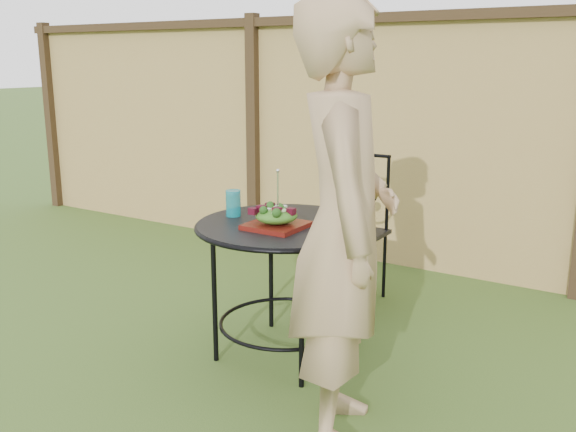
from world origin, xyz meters
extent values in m
plane|color=#2C4516|center=(0.00, 0.00, 0.00)|extent=(60.00, 60.00, 0.00)
cube|color=tan|center=(0.00, 2.20, 0.90)|extent=(8.00, 0.05, 1.80)
cube|color=black|center=(0.00, 2.15, 1.83)|extent=(8.00, 0.07, 0.07)
cube|color=black|center=(-3.90, 2.15, 0.95)|extent=(0.09, 0.09, 1.90)
cube|color=black|center=(-1.30, 2.15, 0.95)|extent=(0.09, 0.09, 1.90)
cylinder|color=black|center=(0.11, 0.43, 0.71)|extent=(0.90, 0.90, 0.02)
torus|color=black|center=(0.11, 0.43, 0.71)|extent=(0.92, 0.92, 0.02)
torus|color=black|center=(0.11, 0.43, 0.18)|extent=(0.70, 0.70, 0.02)
cylinder|color=black|center=(0.37, 0.69, 0.35)|extent=(0.03, 0.03, 0.71)
cylinder|color=black|center=(-0.15, 0.69, 0.35)|extent=(0.03, 0.03, 0.71)
cylinder|color=black|center=(-0.15, 0.16, 0.35)|extent=(0.03, 0.03, 0.71)
cylinder|color=black|center=(0.37, 0.16, 0.35)|extent=(0.03, 0.03, 0.71)
cube|color=black|center=(0.01, 1.29, 0.45)|extent=(0.46, 0.46, 0.03)
cylinder|color=black|center=(0.01, 1.50, 0.94)|extent=(0.42, 0.02, 0.02)
torus|color=black|center=(0.01, 1.50, 0.72)|extent=(0.28, 0.02, 0.28)
cylinder|color=black|center=(-0.19, 1.09, 0.22)|extent=(0.02, 0.02, 0.44)
cylinder|color=black|center=(0.21, 1.09, 0.22)|extent=(0.02, 0.02, 0.44)
cylinder|color=black|center=(-0.19, 1.49, 0.22)|extent=(0.02, 0.02, 0.44)
cylinder|color=black|center=(0.21, 1.49, 0.22)|extent=(0.02, 0.02, 0.44)
cylinder|color=black|center=(-0.19, 1.50, 0.70)|extent=(0.02, 0.02, 0.50)
cylinder|color=black|center=(0.21, 1.50, 0.70)|extent=(0.02, 0.02, 0.50)
imported|color=tan|center=(0.70, -0.06, 0.89)|extent=(0.69, 0.78, 1.78)
cube|color=#490C0A|center=(0.13, 0.32, 0.74)|extent=(0.27, 0.27, 0.02)
ellipsoid|color=#235614|center=(0.13, 0.32, 0.79)|extent=(0.21, 0.21, 0.08)
cylinder|color=silver|center=(0.14, 0.32, 0.92)|extent=(0.01, 0.01, 0.18)
cylinder|color=#0B7784|center=(-0.21, 0.41, 0.79)|extent=(0.08, 0.08, 0.14)
camera|label=1|loc=(1.82, -2.25, 1.54)|focal=40.00mm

